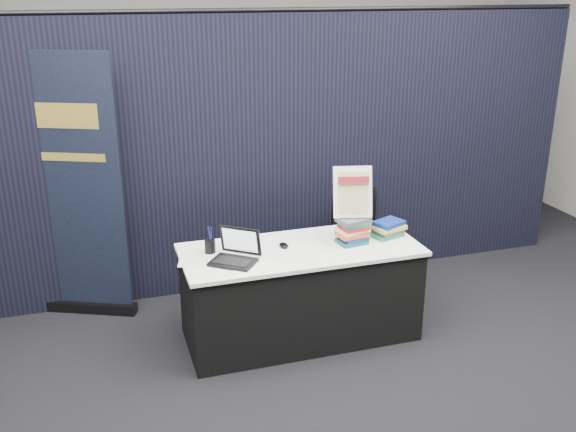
{
  "coord_description": "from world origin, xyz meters",
  "views": [
    {
      "loc": [
        -1.43,
        -3.66,
        2.62
      ],
      "look_at": [
        -0.1,
        0.55,
        1.02
      ],
      "focal_mm": 40.0,
      "sensor_mm": 36.0,
      "label": 1
    }
  ],
  "objects_px": {
    "display_table": "(301,292)",
    "laptop": "(232,254)",
    "book_stack_short": "(387,229)",
    "pullup_banner": "(71,204)",
    "info_sign": "(353,193)",
    "stacking_chair": "(361,239)",
    "book_stack_tall": "(353,230)"
  },
  "relations": [
    {
      "from": "display_table",
      "to": "laptop",
      "type": "bearing_deg",
      "value": -170.98
    },
    {
      "from": "book_stack_short",
      "to": "pullup_banner",
      "type": "relative_size",
      "value": 0.12
    },
    {
      "from": "info_sign",
      "to": "stacking_chair",
      "type": "height_order",
      "value": "info_sign"
    },
    {
      "from": "book_stack_tall",
      "to": "laptop",
      "type": "bearing_deg",
      "value": -175.97
    },
    {
      "from": "display_table",
      "to": "info_sign",
      "type": "xyz_separation_m",
      "value": [
        0.41,
        0.01,
        0.77
      ]
    },
    {
      "from": "book_stack_tall",
      "to": "pullup_banner",
      "type": "distance_m",
      "value": 2.26
    },
    {
      "from": "pullup_banner",
      "to": "laptop",
      "type": "bearing_deg",
      "value": -19.63
    },
    {
      "from": "book_stack_tall",
      "to": "pullup_banner",
      "type": "xyz_separation_m",
      "value": [
        -2.04,
        0.97,
        0.11
      ]
    },
    {
      "from": "book_stack_tall",
      "to": "book_stack_short",
      "type": "relative_size",
      "value": 0.91
    },
    {
      "from": "display_table",
      "to": "laptop",
      "type": "xyz_separation_m",
      "value": [
        -0.55,
        -0.09,
        0.43
      ]
    },
    {
      "from": "display_table",
      "to": "laptop",
      "type": "relative_size",
      "value": 4.4
    },
    {
      "from": "laptop",
      "to": "display_table",
      "type": "bearing_deg",
      "value": 46.81
    },
    {
      "from": "pullup_banner",
      "to": "stacking_chair",
      "type": "xyz_separation_m",
      "value": [
        2.36,
        -0.41,
        -0.43
      ]
    },
    {
      "from": "info_sign",
      "to": "pullup_banner",
      "type": "bearing_deg",
      "value": 169.24
    },
    {
      "from": "laptop",
      "to": "pullup_banner",
      "type": "relative_size",
      "value": 0.19
    },
    {
      "from": "laptop",
      "to": "book_stack_tall",
      "type": "relative_size",
      "value": 1.72
    },
    {
      "from": "stacking_chair",
      "to": "pullup_banner",
      "type": "bearing_deg",
      "value": 167.38
    },
    {
      "from": "info_sign",
      "to": "stacking_chair",
      "type": "distance_m",
      "value": 0.87
    },
    {
      "from": "book_stack_tall",
      "to": "stacking_chair",
      "type": "relative_size",
      "value": 0.25
    },
    {
      "from": "pullup_banner",
      "to": "stacking_chair",
      "type": "distance_m",
      "value": 2.44
    },
    {
      "from": "display_table",
      "to": "pullup_banner",
      "type": "relative_size",
      "value": 0.83
    },
    {
      "from": "laptop",
      "to": "info_sign",
      "type": "height_order",
      "value": "info_sign"
    },
    {
      "from": "pullup_banner",
      "to": "info_sign",
      "type": "bearing_deg",
      "value": -0.4
    },
    {
      "from": "book_stack_tall",
      "to": "book_stack_short",
      "type": "height_order",
      "value": "book_stack_tall"
    },
    {
      "from": "info_sign",
      "to": "pullup_banner",
      "type": "relative_size",
      "value": 0.18
    },
    {
      "from": "display_table",
      "to": "pullup_banner",
      "type": "xyz_separation_m",
      "value": [
        -1.63,
        0.95,
        0.58
      ]
    },
    {
      "from": "book_stack_tall",
      "to": "info_sign",
      "type": "xyz_separation_m",
      "value": [
        -0.0,
        0.03,
        0.29
      ]
    },
    {
      "from": "stacking_chair",
      "to": "book_stack_tall",
      "type": "bearing_deg",
      "value": -122.65
    },
    {
      "from": "book_stack_tall",
      "to": "book_stack_short",
      "type": "xyz_separation_m",
      "value": [
        0.31,
        0.04,
        -0.04
      ]
    },
    {
      "from": "display_table",
      "to": "laptop",
      "type": "height_order",
      "value": "laptop"
    },
    {
      "from": "laptop",
      "to": "stacking_chair",
      "type": "distance_m",
      "value": 1.46
    },
    {
      "from": "stacking_chair",
      "to": "laptop",
      "type": "bearing_deg",
      "value": -156.82
    }
  ]
}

